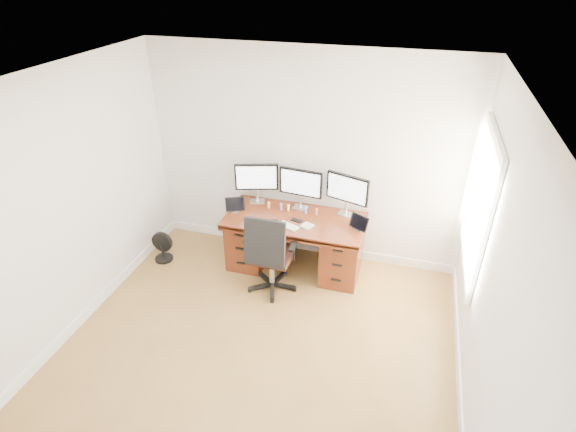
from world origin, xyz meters
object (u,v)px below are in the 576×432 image
(office_chair, at_px, (270,266))
(floor_fan, at_px, (162,247))
(monitor_center, at_px, (301,184))
(keyboard, at_px, (288,226))
(desk, at_px, (295,240))

(office_chair, height_order, floor_fan, office_chair)
(floor_fan, relative_size, monitor_center, 0.74)
(office_chair, distance_m, monitor_center, 1.08)
(keyboard, bearing_deg, monitor_center, 109.78)
(desk, bearing_deg, monitor_center, 90.04)
(office_chair, relative_size, keyboard, 4.27)
(desk, height_order, floor_fan, desk)
(desk, xyz_separation_m, office_chair, (-0.16, -0.54, -0.05))
(desk, height_order, monitor_center, monitor_center)
(office_chair, bearing_deg, keyboard, 66.15)
(desk, distance_m, keyboard, 0.43)
(monitor_center, xyz_separation_m, keyboard, (-0.02, -0.48, -0.33))
(floor_fan, xyz_separation_m, monitor_center, (1.72, 0.58, 0.89))
(desk, bearing_deg, office_chair, -106.27)
(floor_fan, relative_size, keyboard, 1.63)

